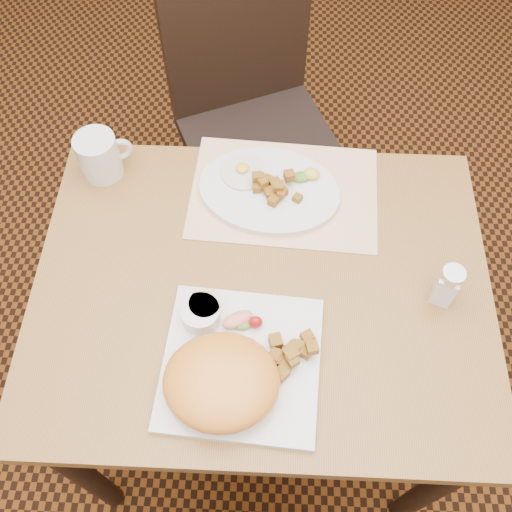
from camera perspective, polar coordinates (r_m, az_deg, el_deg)
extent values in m
plane|color=black|center=(1.82, 0.38, -14.08)|extent=(8.00, 8.00, 0.00)
cube|color=olive|center=(1.14, 0.59, -3.31)|extent=(0.90, 0.70, 0.03)
cylinder|color=black|center=(1.46, -17.03, -20.06)|extent=(0.05, 0.05, 0.71)
cylinder|color=black|center=(1.45, 17.12, -21.42)|extent=(0.05, 0.05, 0.71)
cylinder|color=black|center=(1.66, -13.04, 0.48)|extent=(0.05, 0.05, 0.71)
cylinder|color=black|center=(1.66, 14.85, -0.56)|extent=(0.05, 0.05, 0.71)
cube|color=black|center=(1.72, 0.65, 10.65)|extent=(0.55, 0.55, 0.05)
cylinder|color=black|center=(2.06, 3.48, 11.09)|extent=(0.04, 0.04, 0.42)
cylinder|color=black|center=(1.86, 7.77, 3.30)|extent=(0.04, 0.04, 0.42)
cylinder|color=black|center=(1.98, -6.25, 8.27)|extent=(0.04, 0.04, 0.42)
cylinder|color=black|center=(1.78, -2.72, -0.10)|extent=(0.04, 0.04, 0.42)
cube|color=black|center=(1.68, -1.93, 21.61)|extent=(0.40, 0.20, 0.50)
cube|color=white|center=(1.24, 2.82, 6.35)|extent=(0.41, 0.30, 0.00)
cube|color=silver|center=(1.05, -1.48, -10.66)|extent=(0.30, 0.30, 0.02)
ellipsoid|color=orange|center=(0.99, -3.48, -12.39)|extent=(0.20, 0.18, 0.07)
ellipsoid|color=orange|center=(1.00, -2.04, -13.97)|extent=(0.08, 0.07, 0.03)
ellipsoid|color=orange|center=(1.03, -6.69, -11.01)|extent=(0.08, 0.07, 0.03)
cylinder|color=silver|center=(1.06, -5.54, -5.81)|extent=(0.07, 0.07, 0.04)
cylinder|color=beige|center=(1.05, -5.15, -4.74)|extent=(0.06, 0.06, 0.01)
ellipsoid|color=#387223|center=(1.06, -1.40, -6.72)|extent=(0.04, 0.03, 0.01)
ellipsoid|color=red|center=(1.05, -0.03, -6.62)|extent=(0.03, 0.02, 0.03)
ellipsoid|color=#F28C72|center=(1.06, -1.85, -6.35)|extent=(0.07, 0.05, 0.02)
cylinder|color=white|center=(1.25, -1.23, 8.40)|extent=(0.10, 0.10, 0.01)
ellipsoid|color=yellow|center=(1.25, -1.37, 8.81)|extent=(0.03, 0.03, 0.01)
ellipsoid|color=#387223|center=(1.24, 4.49, 7.90)|extent=(0.04, 0.03, 0.01)
ellipsoid|color=yellow|center=(1.24, 5.58, 8.20)|extent=(0.04, 0.04, 0.02)
cube|color=white|center=(1.13, 18.40, -3.06)|extent=(0.05, 0.05, 0.08)
cylinder|color=silver|center=(1.09, 19.11, -1.82)|extent=(0.05, 0.05, 0.02)
cylinder|color=silver|center=(1.29, -15.45, 9.62)|extent=(0.09, 0.09, 0.10)
torus|color=silver|center=(1.28, -13.53, 10.30)|extent=(0.06, 0.03, 0.06)
cube|color=#976318|center=(1.02, 1.34, -11.19)|extent=(0.03, 0.02, 0.02)
cube|color=#976318|center=(1.03, 2.52, -10.31)|extent=(0.02, 0.02, 0.02)
cube|color=#976318|center=(1.05, 5.16, -8.07)|extent=(0.03, 0.03, 0.02)
cube|color=#976318|center=(1.03, 2.28, -10.05)|extent=(0.03, 0.03, 0.02)
cube|color=#976318|center=(1.03, 3.49, -10.33)|extent=(0.03, 0.03, 0.02)
cube|color=#976318|center=(1.04, 3.69, -9.26)|extent=(0.03, 0.03, 0.02)
cube|color=#976318|center=(1.02, 2.97, -11.12)|extent=(0.03, 0.03, 0.02)
cube|color=#976318|center=(1.02, 5.62, -9.10)|extent=(0.03, 0.03, 0.02)
cube|color=#976318|center=(1.04, 4.18, -9.01)|extent=(0.02, 0.02, 0.02)
cube|color=#976318|center=(1.03, 1.97, -10.36)|extent=(0.02, 0.02, 0.02)
cube|color=#976318|center=(1.02, 2.53, -11.68)|extent=(0.03, 0.03, 0.02)
cube|color=#976318|center=(1.04, 5.05, -9.49)|extent=(0.03, 0.03, 0.02)
cube|color=#976318|center=(1.03, 3.08, -9.72)|extent=(0.03, 0.03, 0.02)
cube|color=#976318|center=(1.03, 1.89, -9.94)|extent=(0.03, 0.03, 0.02)
cube|color=#976318|center=(1.04, 1.97, -8.54)|extent=(0.03, 0.03, 0.02)
cube|color=#976318|center=(1.01, 3.65, -10.32)|extent=(0.03, 0.03, 0.02)
cube|color=#976318|center=(1.03, 0.05, -10.39)|extent=(0.03, 0.03, 0.02)
cube|color=#976318|center=(1.01, 3.51, -9.73)|extent=(0.03, 0.03, 0.02)
cube|color=#976318|center=(1.21, 0.07, 6.85)|extent=(0.02, 0.02, 0.02)
cube|color=#976318|center=(1.19, 1.76, 5.57)|extent=(0.03, 0.03, 0.02)
cube|color=#976318|center=(1.21, 0.13, 7.89)|extent=(0.02, 0.02, 0.02)
cube|color=#976318|center=(1.23, 0.51, 7.60)|extent=(0.03, 0.03, 0.02)
cube|color=#976318|center=(1.21, 2.75, 6.42)|extent=(0.02, 0.02, 0.02)
cube|color=#976318|center=(1.20, 0.71, 7.34)|extent=(0.02, 0.02, 0.02)
cube|color=#976318|center=(1.20, 4.17, 5.81)|extent=(0.02, 0.02, 0.01)
cube|color=#976318|center=(1.23, 1.21, 7.63)|extent=(0.02, 0.02, 0.02)
cube|color=#976318|center=(1.22, 1.95, 7.22)|extent=(0.03, 0.03, 0.02)
cube|color=#976318|center=(1.19, 2.26, 6.89)|extent=(0.02, 0.02, 0.02)
cube|color=#976318|center=(1.21, 1.39, 6.32)|extent=(0.03, 0.03, 0.02)
cube|color=#976318|center=(1.21, 2.01, 6.31)|extent=(0.03, 0.03, 0.02)
cube|color=#976318|center=(1.21, 3.34, 8.01)|extent=(0.03, 0.03, 0.02)
cube|color=#976318|center=(1.19, 2.53, 6.26)|extent=(0.02, 0.02, 0.01)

